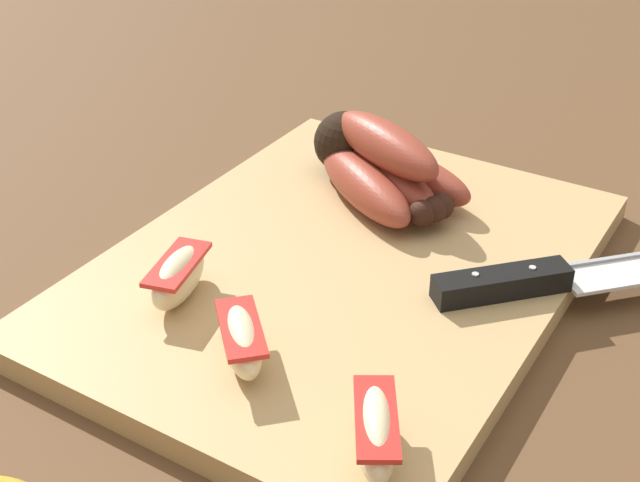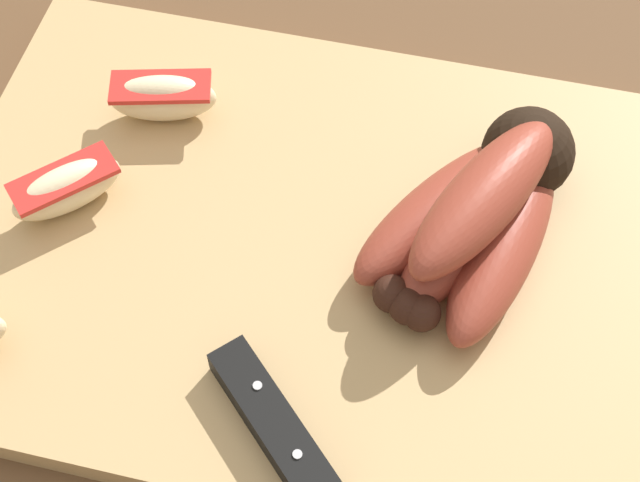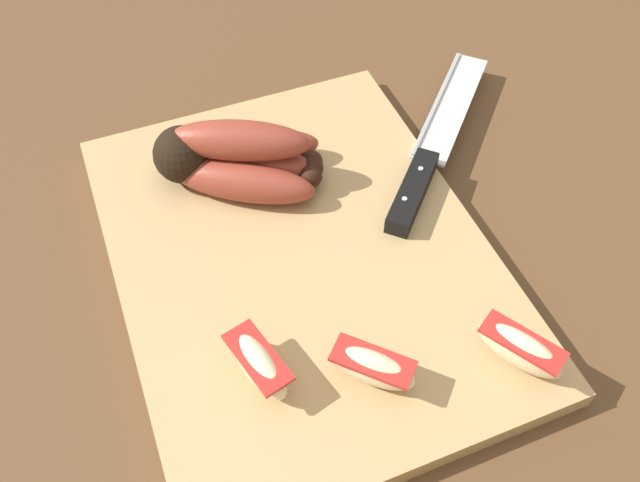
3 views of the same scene
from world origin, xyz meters
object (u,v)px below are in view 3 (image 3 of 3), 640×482
object	(u,v)px
banana_bunch	(235,159)
apple_wedge_near	(259,364)
apple_wedge_middle	(520,349)
apple_wedge_far	(372,367)
chefs_knife	(427,159)

from	to	relation	value
banana_bunch	apple_wedge_near	world-z (taller)	banana_bunch
banana_bunch	apple_wedge_middle	xyz separation A→B (m)	(-0.27, -0.14, -0.01)
banana_bunch	apple_wedge_near	distance (m)	0.21
apple_wedge_near	banana_bunch	bearing A→B (deg)	-12.66
apple_wedge_near	apple_wedge_far	distance (m)	0.09
banana_bunch	apple_wedge_middle	distance (m)	0.31
chefs_knife	banana_bunch	bearing A→B (deg)	74.35
chefs_knife	apple_wedge_near	xyz separation A→B (m)	(-0.16, 0.23, 0.01)
apple_wedge_near	apple_wedge_far	world-z (taller)	apple_wedge_near
apple_wedge_middle	apple_wedge_far	size ratio (longest dim) A/B	1.11
apple_wedge_near	apple_wedge_far	bearing A→B (deg)	-113.23
banana_bunch	chefs_knife	xyz separation A→B (m)	(-0.05, -0.18, -0.02)
banana_bunch	apple_wedge_near	bearing A→B (deg)	167.34
chefs_knife	apple_wedge_far	xyz separation A→B (m)	(-0.19, 0.15, 0.01)
banana_bunch	chefs_knife	bearing A→B (deg)	-105.65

